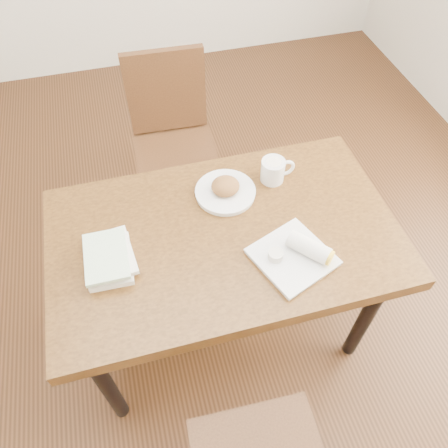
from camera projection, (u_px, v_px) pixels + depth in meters
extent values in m
cube|color=#472814|center=(224.00, 323.00, 2.21)|extent=(4.00, 5.00, 0.01)
cube|color=brown|center=(224.00, 237.00, 1.65)|extent=(1.30, 0.78, 0.06)
cylinder|color=black|center=(106.00, 384.00, 1.68)|extent=(0.06, 0.06, 0.69)
cylinder|color=black|center=(366.00, 316.00, 1.85)|extent=(0.06, 0.06, 0.69)
cylinder|color=black|center=(94.00, 262.00, 2.03)|extent=(0.06, 0.06, 0.69)
cylinder|color=black|center=(314.00, 214.00, 2.21)|extent=(0.06, 0.06, 0.69)
cylinder|color=#4E2E16|center=(200.00, 445.00, 1.65)|extent=(0.04, 0.04, 0.45)
cylinder|color=#4E2E16|center=(290.00, 423.00, 1.70)|extent=(0.04, 0.04, 0.45)
cylinder|color=#4B2C15|center=(205.00, 161.00, 2.62)|extent=(0.04, 0.04, 0.45)
cylinder|color=#4B2C15|center=(145.00, 170.00, 2.57)|extent=(0.04, 0.04, 0.45)
cylinder|color=#4B2C15|center=(217.00, 205.00, 2.40)|extent=(0.04, 0.04, 0.45)
cylinder|color=#4B2C15|center=(152.00, 216.00, 2.36)|extent=(0.04, 0.04, 0.45)
cube|color=#4B2C15|center=(176.00, 155.00, 2.30)|extent=(0.44, 0.44, 0.04)
cube|color=#4B2C15|center=(166.00, 92.00, 2.21)|extent=(0.40, 0.06, 0.45)
cylinder|color=white|center=(225.00, 193.00, 1.74)|extent=(0.24, 0.24, 0.02)
cylinder|color=white|center=(225.00, 191.00, 1.73)|extent=(0.24, 0.24, 0.01)
ellipsoid|color=#B27538|center=(225.00, 186.00, 1.71)|extent=(0.14, 0.13, 0.06)
cylinder|color=white|center=(273.00, 171.00, 1.76)|extent=(0.10, 0.10, 0.10)
torus|color=white|center=(286.00, 168.00, 1.77)|extent=(0.08, 0.01, 0.08)
cylinder|color=tan|center=(274.00, 162.00, 1.72)|extent=(0.09, 0.09, 0.01)
cylinder|color=#F2E5CC|center=(274.00, 162.00, 1.72)|extent=(0.06, 0.06, 0.00)
cube|color=white|center=(292.00, 258.00, 1.54)|extent=(0.31, 0.31, 0.01)
cube|color=white|center=(293.00, 256.00, 1.54)|extent=(0.32, 0.32, 0.01)
cylinder|color=white|center=(309.00, 247.00, 1.52)|extent=(0.15, 0.16, 0.06)
cylinder|color=yellow|center=(329.00, 257.00, 1.49)|extent=(0.06, 0.05, 0.05)
cylinder|color=silver|center=(276.00, 255.00, 1.52)|extent=(0.05, 0.05, 0.03)
cylinder|color=red|center=(276.00, 253.00, 1.51)|extent=(0.04, 0.04, 0.01)
cube|color=white|center=(110.00, 261.00, 1.53)|extent=(0.16, 0.22, 0.02)
cube|color=silver|center=(112.00, 255.00, 1.52)|extent=(0.17, 0.23, 0.02)
cube|color=#8DCA87|center=(106.00, 256.00, 1.50)|extent=(0.15, 0.22, 0.02)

